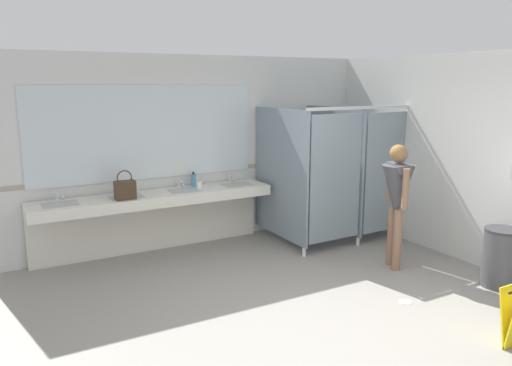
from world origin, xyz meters
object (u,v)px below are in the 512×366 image
Objects in this scene: trash_bin at (501,258)px; paper_cup at (199,186)px; soap_dispenser at (194,180)px; person_standing at (397,192)px; handbag at (125,189)px.

trash_bin is 3.86m from paper_cup.
soap_dispenser is at bearing 128.59° from trash_bin.
handbag is at bearing 148.87° from person_standing.
trash_bin is 6.65× the size of paper_cup.
soap_dispenser is 2.01× the size of paper_cup.
person_standing is 3.40m from handbag.
paper_cup is at bearing 135.17° from person_standing.
trash_bin is 1.84× the size of handbag.
trash_bin is at bearing -38.27° from handbag.
trash_bin is 3.31× the size of soap_dispenser.
person_standing reaches higher than paper_cup.
handbag is 1.80× the size of soap_dispenser.
handbag is at bearing 141.73° from trash_bin.
soap_dispenser is (-2.49, 3.12, 0.61)m from trash_bin.
soap_dispenser is at bearing 88.02° from paper_cup.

